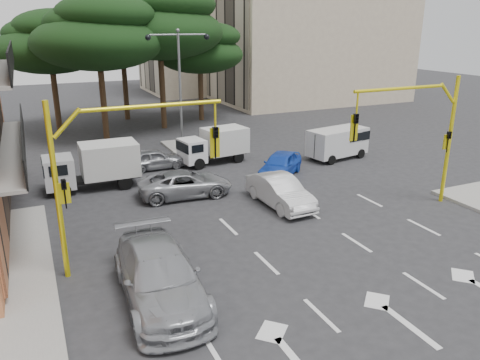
% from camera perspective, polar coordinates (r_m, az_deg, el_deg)
% --- Properties ---
extents(ground, '(120.00, 120.00, 0.00)m').
position_cam_1_polar(ground, '(18.05, 8.93, -8.70)').
color(ground, '#28282B').
rests_on(ground, ground).
extents(median_strip, '(1.40, 6.00, 0.15)m').
position_cam_1_polar(median_strip, '(31.71, -7.01, 3.54)').
color(median_strip, gray).
rests_on(median_strip, ground).
extents(apartment_beige_near, '(20.20, 12.15, 18.70)m').
position_cam_1_polar(apartment_beige_near, '(53.81, 8.69, 19.55)').
color(apartment_beige_near, tan).
rests_on(apartment_beige_near, ground).
extents(apartment_beige_far, '(16.20, 12.15, 16.70)m').
position_cam_1_polar(apartment_beige_far, '(61.37, -3.63, 18.62)').
color(apartment_beige_far, tan).
rests_on(apartment_beige_far, ground).
extents(pine_left_near, '(9.15, 9.15, 10.23)m').
position_cam_1_polar(pine_left_near, '(35.61, -16.92, 16.81)').
color(pine_left_near, '#382616').
rests_on(pine_left_near, ground).
extents(pine_center, '(9.98, 9.98, 11.16)m').
position_cam_1_polar(pine_center, '(38.59, -9.75, 18.42)').
color(pine_center, '#382616').
rests_on(pine_center, ground).
extents(pine_left_far, '(8.32, 8.32, 9.30)m').
position_cam_1_polar(pine_left_far, '(39.31, -22.17, 15.35)').
color(pine_left_far, '#382616').
rests_on(pine_left_far, ground).
extents(pine_right, '(7.49, 7.49, 8.37)m').
position_cam_1_polar(pine_right, '(41.75, -4.84, 15.74)').
color(pine_right, '#382616').
rests_on(pine_right, ground).
extents(pine_back, '(9.15, 9.15, 10.23)m').
position_cam_1_polar(pine_back, '(43.02, -14.22, 17.20)').
color(pine_back, '#382616').
rests_on(pine_back, ground).
extents(signal_mast_right, '(5.79, 0.37, 6.00)m').
position_cam_1_polar(signal_mast_right, '(22.46, 21.38, 6.19)').
color(signal_mast_right, yellow).
rests_on(signal_mast_right, ground).
extents(signal_mast_left, '(5.79, 0.37, 6.00)m').
position_cam_1_polar(signal_mast_left, '(16.02, -15.38, 2.27)').
color(signal_mast_left, yellow).
rests_on(signal_mast_left, ground).
extents(street_lamp_center, '(4.16, 0.36, 7.77)m').
position_cam_1_polar(street_lamp_center, '(30.78, -7.41, 13.21)').
color(street_lamp_center, slate).
rests_on(street_lamp_center, median_strip).
extents(car_white_hatch, '(1.67, 4.35, 1.42)m').
position_cam_1_polar(car_white_hatch, '(22.05, 4.89, -1.38)').
color(car_white_hatch, silver).
rests_on(car_white_hatch, ground).
extents(car_blue_compact, '(4.05, 3.90, 1.37)m').
position_cam_1_polar(car_blue_compact, '(26.37, 4.93, 1.91)').
color(car_blue_compact, '#1641B8').
rests_on(car_blue_compact, ground).
extents(car_silver_wagon, '(2.60, 5.79, 1.65)m').
position_cam_1_polar(car_silver_wagon, '(14.89, -9.77, -11.42)').
color(car_silver_wagon, '#999BA1').
rests_on(car_silver_wagon, ground).
extents(car_silver_cross_a, '(4.79, 2.51, 1.29)m').
position_cam_1_polar(car_silver_cross_a, '(23.38, -6.69, -0.44)').
color(car_silver_cross_a, '#95979D').
rests_on(car_silver_cross_a, ground).
extents(car_silver_cross_b, '(3.60, 1.45, 1.23)m').
position_cam_1_polar(car_silver_cross_b, '(28.09, -10.38, 2.56)').
color(car_silver_cross_b, '#919399').
rests_on(car_silver_cross_b, ground).
extents(van_white, '(4.16, 2.42, 1.96)m').
position_cam_1_polar(van_white, '(30.38, 11.78, 4.39)').
color(van_white, silver).
rests_on(van_white, ground).
extents(box_truck_a, '(4.78, 2.03, 2.34)m').
position_cam_1_polar(box_truck_a, '(25.33, -17.49, 1.56)').
color(box_truck_a, silver).
rests_on(box_truck_a, ground).
extents(box_truck_b, '(4.50, 2.37, 2.11)m').
position_cam_1_polar(box_truck_b, '(28.80, -3.20, 4.14)').
color(box_truck_b, white).
rests_on(box_truck_b, ground).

